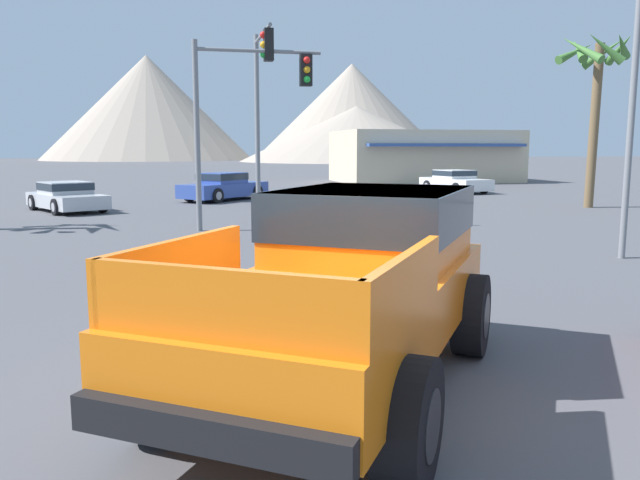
% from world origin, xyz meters
% --- Properties ---
extents(ground_plane, '(320.00, 320.00, 0.00)m').
position_xyz_m(ground_plane, '(0.00, 0.00, 0.00)').
color(ground_plane, '#4C4C51').
extents(orange_pickup_truck, '(4.55, 5.38, 1.93)m').
position_xyz_m(orange_pickup_truck, '(0.25, 0.52, 1.10)').
color(orange_pickup_truck, orange).
rests_on(orange_pickup_truck, ground_plane).
extents(parked_car_blue, '(4.42, 4.36, 1.27)m').
position_xyz_m(parked_car_blue, '(0.67, 23.51, 0.65)').
color(parked_car_blue, '#334C9E').
rests_on(parked_car_blue, ground_plane).
extents(parked_car_silver, '(3.50, 4.44, 1.12)m').
position_xyz_m(parked_car_silver, '(-5.54, 19.76, 0.57)').
color(parked_car_silver, '#B7BABF').
rests_on(parked_car_silver, ground_plane).
extents(parked_car_white, '(2.63, 4.58, 1.22)m').
position_xyz_m(parked_car_white, '(13.38, 26.01, 0.62)').
color(parked_car_white, white).
rests_on(parked_car_white, ground_plane).
extents(traffic_light_main, '(0.38, 3.17, 6.06)m').
position_xyz_m(traffic_light_main, '(1.22, 14.41, 4.18)').
color(traffic_light_main, slate).
rests_on(traffic_light_main, ground_plane).
extents(traffic_light_crosswalk, '(3.67, 0.38, 5.37)m').
position_xyz_m(traffic_light_crosswalk, '(0.57, 12.74, 3.76)').
color(traffic_light_crosswalk, slate).
rests_on(traffic_light_crosswalk, ground_plane).
extents(street_lamp_post, '(0.90, 0.24, 8.33)m').
position_xyz_m(street_lamp_post, '(7.92, 6.05, 4.95)').
color(street_lamp_post, slate).
rests_on(street_lamp_post, ground_plane).
extents(palm_tree_short, '(2.80, 2.84, 6.83)m').
position_xyz_m(palm_tree_short, '(14.78, 16.57, 5.19)').
color(palm_tree_short, brown).
rests_on(palm_tree_short, ground_plane).
extents(storefront_building, '(12.31, 8.12, 3.61)m').
position_xyz_m(storefront_building, '(16.10, 36.98, 1.81)').
color(storefront_building, beige).
rests_on(storefront_building, ground_plane).
extents(distant_mountain_range, '(84.94, 69.67, 21.75)m').
position_xyz_m(distant_mountain_range, '(16.47, 124.97, 9.40)').
color(distant_mountain_range, gray).
rests_on(distant_mountain_range, ground_plane).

